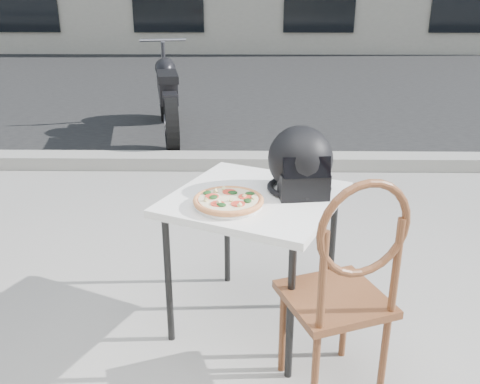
{
  "coord_description": "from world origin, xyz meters",
  "views": [
    {
      "loc": [
        0.1,
        -1.69,
        1.62
      ],
      "look_at": [
        0.07,
        0.51,
        0.74
      ],
      "focal_mm": 40.0,
      "sensor_mm": 36.0,
      "label": 1
    }
  ],
  "objects_px": {
    "plate": "(228,205)",
    "motorcycle": "(167,96)",
    "pizza": "(228,200)",
    "helmet": "(301,163)",
    "cafe_table_main": "(255,208)",
    "cafe_chair_main": "(346,280)"
  },
  "relations": [
    {
      "from": "plate",
      "to": "motorcycle",
      "type": "relative_size",
      "value": 0.17
    },
    {
      "from": "cafe_table_main",
      "to": "cafe_chair_main",
      "type": "relative_size",
      "value": 0.97
    },
    {
      "from": "helmet",
      "to": "motorcycle",
      "type": "xyz_separation_m",
      "value": [
        -1.12,
        3.44,
        -0.39
      ]
    },
    {
      "from": "cafe_table_main",
      "to": "plate",
      "type": "xyz_separation_m",
      "value": [
        -0.12,
        -0.13,
        0.07
      ]
    },
    {
      "from": "helmet",
      "to": "motorcycle",
      "type": "relative_size",
      "value": 0.18
    },
    {
      "from": "plate",
      "to": "helmet",
      "type": "bearing_deg",
      "value": 30.17
    },
    {
      "from": "pizza",
      "to": "motorcycle",
      "type": "height_order",
      "value": "motorcycle"
    },
    {
      "from": "cafe_table_main",
      "to": "helmet",
      "type": "bearing_deg",
      "value": 15.38
    },
    {
      "from": "cafe_table_main",
      "to": "pizza",
      "type": "relative_size",
      "value": 2.88
    },
    {
      "from": "plate",
      "to": "cafe_chair_main",
      "type": "xyz_separation_m",
      "value": [
        0.46,
        -0.38,
        -0.15
      ]
    },
    {
      "from": "helmet",
      "to": "cafe_chair_main",
      "type": "bearing_deg",
      "value": -83.98
    },
    {
      "from": "cafe_table_main",
      "to": "pizza",
      "type": "bearing_deg",
      "value": -131.65
    },
    {
      "from": "helmet",
      "to": "motorcycle",
      "type": "bearing_deg",
      "value": 101.26
    },
    {
      "from": "cafe_chair_main",
      "to": "motorcycle",
      "type": "height_order",
      "value": "cafe_chair_main"
    },
    {
      "from": "cafe_chair_main",
      "to": "motorcycle",
      "type": "bearing_deg",
      "value": -93.14
    },
    {
      "from": "pizza",
      "to": "plate",
      "type": "bearing_deg",
      "value": -102.12
    },
    {
      "from": "plate",
      "to": "cafe_chair_main",
      "type": "bearing_deg",
      "value": -39.88
    },
    {
      "from": "pizza",
      "to": "helmet",
      "type": "distance_m",
      "value": 0.39
    },
    {
      "from": "cafe_table_main",
      "to": "plate",
      "type": "distance_m",
      "value": 0.19
    },
    {
      "from": "motorcycle",
      "to": "plate",
      "type": "bearing_deg",
      "value": -88.49
    },
    {
      "from": "cafe_table_main",
      "to": "motorcycle",
      "type": "height_order",
      "value": "motorcycle"
    },
    {
      "from": "motorcycle",
      "to": "cafe_chair_main",
      "type": "bearing_deg",
      "value": -83.49
    }
  ]
}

